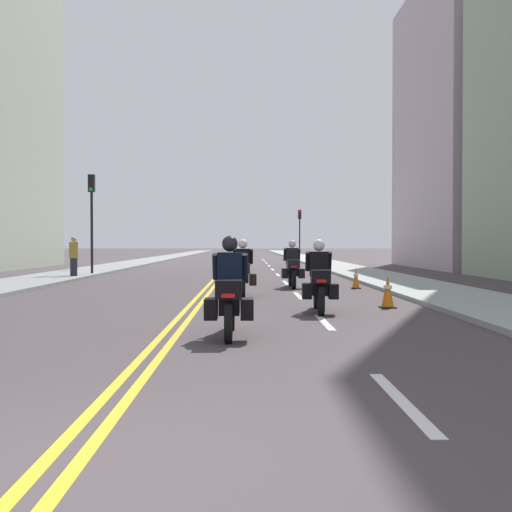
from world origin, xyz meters
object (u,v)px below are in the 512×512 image
motorcycle_3 (292,268)px  traffic_light_near (92,206)px  traffic_light_far (300,225)px  pedestrian_1 (74,257)px  motorcycle_1 (319,283)px  traffic_cone_0 (388,291)px  traffic_cone_1 (356,278)px  motorcycle_2 (243,274)px  motorcycle_0 (230,296)px  pedestrian_0 (75,254)px

motorcycle_3 → traffic_light_near: traffic_light_near is taller
traffic_light_near → traffic_light_far: bearing=65.5°
motorcycle_3 → pedestrian_1: bearing=148.4°
motorcycle_1 → traffic_light_near: bearing=122.5°
traffic_cone_0 → traffic_cone_1: size_ratio=1.08×
pedestrian_1 → motorcycle_2: bearing=-62.8°
motorcycle_0 → traffic_light_near: size_ratio=0.45×
motorcycle_3 → traffic_cone_0: 6.91m
motorcycle_3 → motorcycle_1: bearing=-89.7°
traffic_cone_0 → pedestrian_0: size_ratio=0.43×
traffic_cone_0 → traffic_cone_1: bearing=86.8°
pedestrian_1 → motorcycle_0: bearing=-78.8°
motorcycle_3 → motorcycle_0: bearing=-99.1°
pedestrian_0 → pedestrian_1: bearing=-164.5°
motorcycle_1 → pedestrian_1: pedestrian_1 is taller
motorcycle_0 → pedestrian_1: size_ratio=1.16×
traffic_light_near → motorcycle_2: bearing=-57.9°
traffic_light_near → traffic_light_far: size_ratio=1.05×
traffic_light_far → motorcycle_0: bearing=-96.2°
traffic_cone_1 → traffic_light_near: (-10.81, 8.27, 2.86)m
traffic_light_far → traffic_cone_1: bearing=-91.7°
motorcycle_1 → pedestrian_0: (-10.55, 19.16, 0.29)m
traffic_light_near → traffic_light_far: 28.48m
motorcycle_3 → pedestrian_0: (-10.52, 11.53, 0.28)m
motorcycle_0 → pedestrian_0: size_ratio=1.15×
motorcycle_2 → traffic_cone_1: size_ratio=3.07×
motorcycle_1 → pedestrian_0: 21.88m
motorcycle_0 → motorcycle_2: 7.76m
traffic_cone_0 → pedestrian_1: 16.21m
motorcycle_3 → traffic_light_far: traffic_light_far is taller
motorcycle_1 → traffic_light_far: size_ratio=0.48×
motorcycle_3 → traffic_cone_1: motorcycle_3 is taller
motorcycle_2 → pedestrian_0: bearing=120.6°
pedestrian_0 → pedestrian_1: (1.60, -6.02, -0.01)m
motorcycle_0 → traffic_cone_0: size_ratio=2.70×
pedestrian_1 → traffic_light_far: bearing=55.1°
traffic_cone_1 → motorcycle_1: bearing=-106.0°
motorcycle_3 → traffic_light_near: size_ratio=0.47×
motorcycle_1 → motorcycle_3: 7.63m
motorcycle_2 → pedestrian_1: 11.53m
traffic_cone_1 → pedestrian_1: (-11.01, 5.96, 0.57)m
motorcycle_1 → traffic_cone_0: bearing=31.9°
motorcycle_3 → pedestrian_1: pedestrian_1 is taller
motorcycle_0 → motorcycle_3: motorcycle_0 is taller
traffic_cone_1 → motorcycle_0: bearing=-110.0°
motorcycle_3 → traffic_light_far: size_ratio=0.50×
traffic_cone_1 → pedestrian_0: size_ratio=0.40×
traffic_cone_0 → traffic_light_near: 18.11m
motorcycle_0 → traffic_cone_0: (3.56, 4.51, -0.28)m
motorcycle_2 → traffic_cone_0: 4.71m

